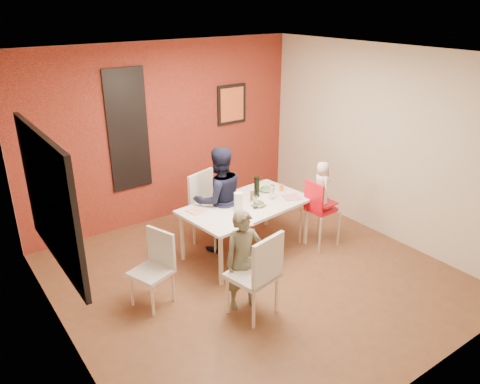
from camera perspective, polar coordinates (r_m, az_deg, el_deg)
ground at (r=6.01m, az=1.69°, el=-10.19°), size 4.50×4.50×0.00m
ceiling at (r=5.08m, az=2.05°, el=16.34°), size 4.50×4.50×0.02m
wall_back at (r=7.22m, az=-9.11°, el=7.07°), size 4.50×0.02×2.70m
wall_front at (r=4.02m, az=21.85°, el=-7.49°), size 4.50×0.02×2.70m
wall_left at (r=4.51m, az=-21.59°, el=-4.11°), size 0.02×4.50×2.70m
wall_right at (r=6.93m, az=16.90°, el=5.70°), size 0.02×4.50×2.70m
brick_accent_wall at (r=7.20m, az=-9.04°, el=7.04°), size 4.50×0.02×2.70m
picture_window_frame at (r=4.61m, az=-22.25°, el=-0.86°), size 0.05×1.70×1.30m
picture_window_pane at (r=4.62m, az=-22.07°, el=-0.82°), size 0.02×1.55×1.15m
glassblock_strip at (r=6.92m, az=-13.51°, el=7.32°), size 0.55×0.03×1.70m
glassblock_surround at (r=6.91m, az=-13.49°, el=7.32°), size 0.60×0.03×1.76m
art_print_frame at (r=7.71m, az=-1.03°, el=10.64°), size 0.54×0.03×0.64m
art_print_canvas at (r=7.70m, az=-0.96°, el=10.62°), size 0.44×0.01×0.54m
dining_table at (r=6.25m, az=0.77°, el=-2.00°), size 1.81×1.13×0.71m
chair_near at (r=5.04m, az=2.30°, el=-9.68°), size 0.55×0.55×1.01m
chair_far at (r=6.54m, az=-3.92°, el=-1.56°), size 0.60×0.60×1.04m
chair_left at (r=5.41m, az=-10.25°, el=-8.60°), size 0.51×0.51×0.87m
high_chair at (r=6.53m, az=9.58°, el=-1.84°), size 0.42×0.42×0.97m
child_near at (r=5.19m, az=0.45°, el=-8.33°), size 0.49×0.38×1.18m
child_far at (r=6.30m, az=-2.55°, el=-0.94°), size 0.81×0.68×1.48m
toddler at (r=6.42m, az=9.92°, el=0.82°), size 0.30×0.37×0.66m
plate_near_left at (r=5.70m, az=0.36°, el=-3.76°), size 0.29×0.29×0.01m
plate_far_mid at (r=6.43m, az=-1.26°, el=-0.60°), size 0.24×0.24×0.01m
plate_near_right at (r=6.45m, az=6.33°, el=-0.65°), size 0.28×0.28×0.01m
plate_far_left at (r=6.04m, az=-5.36°, el=-2.29°), size 0.24×0.24×0.01m
salad_bowl_a at (r=6.17m, az=2.29°, el=-1.48°), size 0.26×0.26×0.05m
salad_bowl_b at (r=6.64m, az=3.13°, el=0.37°), size 0.26×0.26×0.06m
wine_bottle at (r=6.40m, az=2.06°, el=0.63°), size 0.08×0.08×0.29m
wine_glass_a at (r=6.07m, az=1.88°, el=-1.23°), size 0.06×0.06×0.18m
wine_glass_b at (r=6.36m, az=3.94°, el=-0.01°), size 0.07×0.07×0.20m
paper_towel_roll at (r=5.98m, az=-0.20°, el=-1.21°), size 0.11×0.11×0.25m
condiment_red at (r=6.30m, az=1.40°, el=-0.47°), size 0.04×0.04×0.14m
condiment_green at (r=6.33m, az=1.57°, el=-0.41°), size 0.03×0.03×0.12m
condiment_brown at (r=6.24m, az=1.43°, el=-0.69°), size 0.04×0.04×0.14m
sippy_cup at (r=6.65m, az=5.06°, el=0.54°), size 0.06×0.06×0.10m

